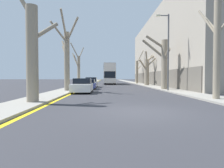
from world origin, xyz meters
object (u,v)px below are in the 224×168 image
street_tree_right_2 (147,69)px  parked_car_1 (88,84)px  street_tree_right_0 (217,42)px  street_tree_right_3 (137,71)px  street_tree_right_1 (164,63)px  street_tree_left_2 (78,69)px  street_tree_left_1 (67,57)px  parked_car_0 (82,86)px  double_decker_bus (109,73)px  street_tree_left_0 (33,51)px  parked_car_2 (91,83)px  lamp_post (167,49)px

street_tree_right_2 → parked_car_1: bearing=-133.8°
street_tree_right_0 → street_tree_right_2: street_tree_right_0 is taller
street_tree_right_2 → street_tree_right_3: size_ratio=0.81×
street_tree_right_1 → street_tree_right_0: bearing=-88.0°
street_tree_right_1 → street_tree_left_2: bearing=150.1°
street_tree_left_1 → parked_car_0: (1.82, -1.52, -2.98)m
parked_car_1 → street_tree_right_1: bearing=-10.4°
street_tree_right_1 → parked_car_0: size_ratio=1.56×
street_tree_right_2 → double_decker_bus: bearing=124.9°
parked_car_0 → parked_car_1: parked_car_0 is taller
street_tree_right_1 → parked_car_0: (-9.09, -3.99, -2.56)m
street_tree_right_0 → double_decker_bus: street_tree_right_0 is taller
street_tree_left_0 → parked_car_2: street_tree_left_0 is taller
street_tree_right_0 → street_tree_left_2: bearing=123.8°
street_tree_left_2 → parked_car_1: street_tree_left_2 is taller
street_tree_right_2 → parked_car_2: street_tree_right_2 is taller
street_tree_left_0 → street_tree_right_3: bearing=71.8°
street_tree_left_0 → parked_car_2: size_ratio=1.63×
double_decker_bus → parked_car_1: (-2.96, -19.22, -1.86)m
street_tree_left_2 → street_tree_right_0: street_tree_right_0 is taller
street_tree_left_0 → street_tree_left_2: bearing=90.0°
street_tree_left_0 → parked_car_1: 13.95m
street_tree_right_1 → lamp_post: (-0.33, -2.43, 1.30)m
parked_car_0 → street_tree_left_2: bearing=100.2°
street_tree_left_2 → street_tree_right_1: 12.63m
street_tree_left_0 → street_tree_right_0: (11.31, 1.32, 0.81)m
street_tree_right_0 → lamp_post: size_ratio=0.87×
double_decker_bus → parked_car_0: 25.11m
street_tree_left_0 → parked_car_1: bearing=82.3°
street_tree_right_1 → double_decker_bus: bearing=106.4°
street_tree_right_3 → parked_car_2: size_ratio=1.87×
street_tree_right_0 → lamp_post: bearing=94.9°
street_tree_left_0 → street_tree_right_2: 26.09m
double_decker_bus → parked_car_0: size_ratio=2.70×
street_tree_right_1 → lamp_post: size_ratio=0.80×
street_tree_left_2 → double_decker_bus: bearing=71.8°
street_tree_left_1 → parked_car_2: (1.82, 9.64, -2.95)m
street_tree_left_2 → street_tree_right_1: street_tree_left_2 is taller
street_tree_right_0 → parked_car_2: 20.41m
street_tree_left_1 → lamp_post: lamp_post is taller
parked_car_2 → lamp_post: size_ratio=0.49×
street_tree_left_2 → lamp_post: bearing=-39.4°
parked_car_1 → street_tree_right_3: bearing=65.5°
street_tree_left_1 → street_tree_right_2: street_tree_left_1 is taller
double_decker_bus → street_tree_left_2: bearing=-108.2°
street_tree_left_1 → parked_car_2: 10.24m
street_tree_right_0 → street_tree_right_1: (-0.38, 10.64, -0.57)m
street_tree_right_1 → parked_car_0: street_tree_right_1 is taller
street_tree_right_3 → lamp_post: size_ratio=0.92×
street_tree_right_1 → parked_car_2: 11.85m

